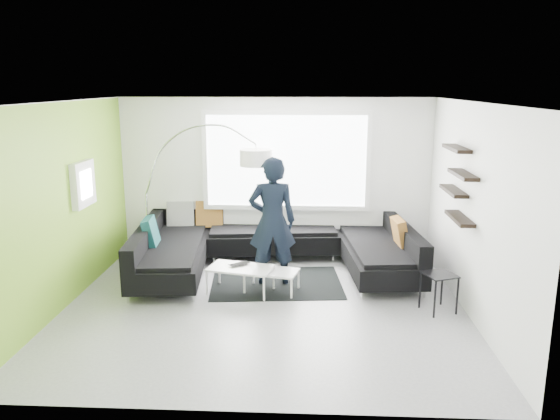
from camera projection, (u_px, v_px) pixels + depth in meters
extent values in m
plane|color=gray|center=(264.00, 307.00, 7.59)|extent=(5.50, 5.50, 0.00)
cube|color=white|center=(275.00, 177.00, 9.70)|extent=(5.50, 0.04, 2.80)
cube|color=white|center=(241.00, 272.00, 4.84)|extent=(5.50, 0.04, 2.80)
cube|color=white|center=(62.00, 206.00, 7.41)|extent=(0.04, 5.00, 2.80)
cube|color=white|center=(473.00, 211.00, 7.14)|extent=(0.04, 5.00, 2.80)
cube|color=white|center=(263.00, 102.00, 6.96)|extent=(5.50, 5.00, 0.04)
cube|color=#7FB72D|center=(63.00, 206.00, 7.41)|extent=(0.01, 5.00, 2.80)
cube|color=white|center=(286.00, 161.00, 9.59)|extent=(2.96, 0.06, 1.68)
cube|color=white|center=(84.00, 184.00, 7.94)|extent=(0.12, 0.66, 0.66)
cube|color=black|center=(458.00, 183.00, 7.46)|extent=(0.20, 1.24, 0.95)
cube|color=black|center=(275.00, 258.00, 8.95)|extent=(4.60, 3.11, 0.46)
cube|color=black|center=(275.00, 235.00, 8.86)|extent=(4.60, 3.11, 0.34)
cube|color=brown|center=(275.00, 231.00, 8.84)|extent=(3.91, 0.60, 0.48)
cube|color=black|center=(276.00, 283.00, 8.48)|extent=(2.12, 1.63, 0.01)
cube|color=white|center=(256.00, 279.00, 8.09)|extent=(1.32, 0.95, 0.39)
cube|color=black|center=(438.00, 293.00, 7.38)|extent=(0.50, 0.50, 0.53)
imported|color=black|center=(272.00, 221.00, 8.28)|extent=(0.84, 0.65, 1.98)
imported|color=black|center=(241.00, 265.00, 8.08)|extent=(0.52, 0.52, 0.03)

